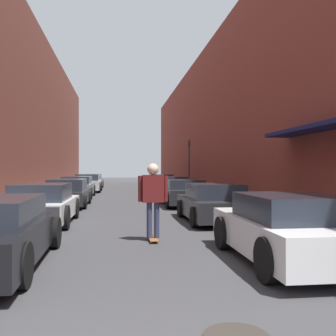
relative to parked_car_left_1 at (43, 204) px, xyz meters
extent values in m
plane|color=#38383A|center=(2.74, 9.29, -0.62)|extent=(110.80, 110.80, 0.00)
cube|color=gray|center=(-1.95, 14.33, -0.56)|extent=(1.80, 50.36, 0.12)
cube|color=gray|center=(7.44, 14.33, -0.56)|extent=(1.80, 50.36, 0.12)
cube|color=brown|center=(-4.85, 14.33, 5.07)|extent=(4.00, 50.36, 11.38)
cube|color=brown|center=(10.34, 14.33, 4.48)|extent=(4.00, 50.36, 10.20)
cube|color=#141947|center=(7.94, -2.04, 2.28)|extent=(1.00, 4.80, 0.12)
cylinder|color=black|center=(0.97, -3.70, -0.28)|extent=(0.18, 0.68, 0.68)
cylinder|color=black|center=(0.97, -6.54, -0.28)|extent=(0.18, 0.68, 0.68)
cube|color=silver|center=(0.00, 0.06, -0.14)|extent=(1.81, 4.14, 0.57)
cube|color=#232833|center=(0.00, -0.15, 0.40)|extent=(1.57, 2.16, 0.51)
cylinder|color=black|center=(-0.86, 1.33, -0.27)|extent=(0.18, 0.71, 0.71)
cylinder|color=black|center=(0.86, 1.33, -0.27)|extent=(0.18, 0.71, 0.71)
cylinder|color=black|center=(-0.86, -1.22, -0.27)|extent=(0.18, 0.71, 0.71)
cylinder|color=black|center=(0.86, -1.22, -0.27)|extent=(0.18, 0.71, 0.71)
cube|color=#232326|center=(0.05, 5.65, -0.16)|extent=(1.81, 4.23, 0.59)
cube|color=#232833|center=(0.05, 5.44, 0.39)|extent=(1.57, 2.21, 0.52)
cylinder|color=black|center=(-0.81, 6.95, -0.32)|extent=(0.18, 0.61, 0.61)
cylinder|color=black|center=(0.91, 6.95, -0.32)|extent=(0.18, 0.61, 0.61)
cylinder|color=black|center=(-0.81, 4.35, -0.32)|extent=(0.18, 0.61, 0.61)
cylinder|color=black|center=(0.91, 4.35, -0.32)|extent=(0.18, 0.61, 0.61)
cube|color=gray|center=(-0.09, 11.11, -0.10)|extent=(1.84, 4.75, 0.66)
cube|color=#232833|center=(-0.09, 10.88, 0.45)|extent=(1.61, 2.47, 0.44)
cylinder|color=black|center=(-0.98, 12.58, -0.28)|extent=(0.18, 0.67, 0.67)
cylinder|color=black|center=(0.80, 12.58, -0.28)|extent=(0.18, 0.67, 0.67)
cylinder|color=black|center=(-0.98, 9.64, -0.28)|extent=(0.18, 0.67, 0.67)
cylinder|color=black|center=(0.80, 9.64, -0.28)|extent=(0.18, 0.67, 0.67)
cube|color=#B7B7BC|center=(0.11, 16.69, -0.09)|extent=(1.89, 4.09, 0.68)
cube|color=#232833|center=(0.11, 16.49, 0.49)|extent=(1.65, 2.13, 0.48)
cylinder|color=black|center=(-0.80, 17.96, -0.27)|extent=(0.18, 0.71, 0.71)
cylinder|color=black|center=(1.03, 17.96, -0.27)|extent=(0.18, 0.71, 0.71)
cylinder|color=black|center=(-0.80, 15.43, -0.27)|extent=(0.18, 0.71, 0.71)
cylinder|color=black|center=(1.03, 15.43, -0.27)|extent=(0.18, 0.71, 0.71)
cube|color=#515459|center=(0.08, 21.93, -0.13)|extent=(1.87, 4.79, 0.65)
cube|color=#232833|center=(0.08, 21.69, 0.44)|extent=(1.60, 2.51, 0.48)
cylinder|color=black|center=(-0.77, 23.40, -0.32)|extent=(0.18, 0.61, 0.61)
cylinder|color=black|center=(0.93, 23.40, -0.32)|extent=(0.18, 0.61, 0.61)
cylinder|color=black|center=(-0.77, 20.46, -0.32)|extent=(0.18, 0.61, 0.61)
cylinder|color=black|center=(0.93, 20.46, -0.32)|extent=(0.18, 0.61, 0.61)
cube|color=silver|center=(5.46, -5.53, -0.11)|extent=(1.88, 3.97, 0.63)
cube|color=#232833|center=(5.46, -5.72, 0.42)|extent=(1.63, 2.07, 0.45)
cylinder|color=black|center=(4.57, -4.30, -0.27)|extent=(0.18, 0.70, 0.70)
cylinder|color=black|center=(6.35, -4.30, -0.27)|extent=(0.18, 0.70, 0.70)
cylinder|color=black|center=(4.57, -6.75, -0.27)|extent=(0.18, 0.70, 0.70)
cube|color=#232326|center=(5.45, -0.11, -0.15)|extent=(1.82, 3.92, 0.61)
cube|color=#232833|center=(5.45, -0.31, 0.40)|extent=(1.59, 2.05, 0.48)
cylinder|color=black|center=(4.57, 1.10, -0.31)|extent=(0.18, 0.62, 0.62)
cylinder|color=black|center=(6.32, 1.10, -0.31)|extent=(0.18, 0.62, 0.62)
cylinder|color=black|center=(4.57, -1.33, -0.31)|extent=(0.18, 0.62, 0.62)
cylinder|color=black|center=(6.32, -1.33, -0.31)|extent=(0.18, 0.62, 0.62)
cube|color=#232326|center=(5.41, 5.33, -0.11)|extent=(1.86, 4.31, 0.63)
cube|color=#232833|center=(5.41, 5.11, 0.41)|extent=(1.63, 2.25, 0.41)
cylinder|color=black|center=(4.51, 6.66, -0.27)|extent=(0.18, 0.70, 0.70)
cylinder|color=black|center=(6.30, 6.66, -0.27)|extent=(0.18, 0.70, 0.70)
cylinder|color=black|center=(4.51, 4.00, -0.27)|extent=(0.18, 0.70, 0.70)
cylinder|color=black|center=(6.30, 4.00, -0.27)|extent=(0.18, 0.70, 0.70)
cube|color=navy|center=(5.59, 10.42, -0.12)|extent=(1.79, 4.17, 0.66)
cube|color=#232833|center=(5.59, 10.21, 0.43)|extent=(1.56, 2.18, 0.44)
cylinder|color=black|center=(4.74, 11.71, -0.31)|extent=(0.18, 0.63, 0.63)
cylinder|color=black|center=(6.44, 11.71, -0.31)|extent=(0.18, 0.63, 0.63)
cylinder|color=black|center=(4.74, 9.13, -0.31)|extent=(0.18, 0.63, 0.63)
cylinder|color=black|center=(6.44, 9.13, -0.31)|extent=(0.18, 0.63, 0.63)
cube|color=#232326|center=(5.56, 15.87, -0.11)|extent=(1.83, 4.19, 0.66)
cube|color=#232833|center=(5.56, 15.66, 0.47)|extent=(1.60, 2.19, 0.49)
cylinder|color=black|center=(4.68, 17.16, -0.29)|extent=(0.18, 0.66, 0.66)
cylinder|color=black|center=(6.44, 17.16, -0.29)|extent=(0.18, 0.66, 0.66)
cylinder|color=black|center=(4.68, 14.57, -0.29)|extent=(0.18, 0.66, 0.66)
cylinder|color=black|center=(6.44, 14.57, -0.29)|extent=(0.18, 0.66, 0.66)
cube|color=black|center=(5.42, 20.87, -0.16)|extent=(1.99, 4.41, 0.56)
cube|color=#232833|center=(5.42, 20.65, 0.32)|extent=(1.73, 2.30, 0.40)
cylinder|color=black|center=(4.46, 22.23, -0.30)|extent=(0.18, 0.64, 0.64)
cylinder|color=black|center=(6.37, 22.23, -0.30)|extent=(0.18, 0.64, 0.64)
cylinder|color=black|center=(4.46, 19.51, -0.30)|extent=(0.18, 0.64, 0.64)
cylinder|color=black|center=(6.37, 19.51, -0.30)|extent=(0.18, 0.64, 0.64)
cube|color=brown|center=(3.17, -3.20, -0.56)|extent=(0.20, 0.78, 0.02)
cylinder|color=beige|center=(3.09, -2.95, -0.59)|extent=(0.03, 0.06, 0.06)
cylinder|color=beige|center=(3.24, -2.95, -0.59)|extent=(0.03, 0.06, 0.06)
cylinder|color=beige|center=(3.09, -3.45, -0.59)|extent=(0.03, 0.06, 0.06)
cylinder|color=beige|center=(3.24, -3.45, -0.59)|extent=(0.03, 0.06, 0.06)
cylinder|color=#2D3351|center=(3.08, -3.20, -0.12)|extent=(0.13, 0.13, 0.86)
cylinder|color=#2D3351|center=(3.26, -3.20, -0.12)|extent=(0.13, 0.13, 0.86)
cube|color=maroon|center=(3.17, -3.20, 0.64)|extent=(0.51, 0.23, 0.66)
sphere|color=beige|center=(3.17, -3.20, 1.11)|extent=(0.27, 0.27, 0.27)
cylinder|color=maroon|center=(2.86, -3.20, 0.64)|extent=(0.10, 0.10, 0.62)
cylinder|color=maroon|center=(3.47, -3.20, 0.64)|extent=(0.10, 0.10, 0.62)
cylinder|color=#2D2D2D|center=(7.56, 14.95, 1.36)|extent=(0.10, 0.10, 3.73)
cube|color=#332D0F|center=(7.56, 14.95, 3.00)|extent=(0.16, 0.16, 0.45)
sphere|color=red|center=(7.56, 14.86, 3.11)|extent=(0.11, 0.11, 0.11)
camera|label=1|loc=(2.32, -12.16, 1.11)|focal=40.00mm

